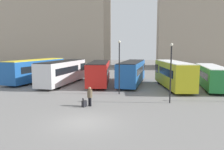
{
  "coord_description": "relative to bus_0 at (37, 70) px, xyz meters",
  "views": [
    {
      "loc": [
        4.19,
        -13.67,
        4.96
      ],
      "look_at": [
        -0.08,
        12.56,
        1.69
      ],
      "focal_mm": 35.0,
      "sensor_mm": 36.0,
      "label": 1
    }
  ],
  "objects": [
    {
      "name": "ground_plane",
      "position": [
        12.12,
        -16.54,
        -1.79
      ],
      "size": [
        160.0,
        160.0,
        0.0
      ],
      "primitive_type": "plane",
      "color": "slate"
    },
    {
      "name": "bus_2",
      "position": [
        9.7,
        -0.68,
        -0.1
      ],
      "size": [
        4.01,
        10.68,
        3.1
      ],
      "rotation": [
        0.0,
        0.0,
        1.71
      ],
      "color": "red",
      "rests_on": "ground_plane"
    },
    {
      "name": "suitcase",
      "position": [
        11.07,
        -12.7,
        -1.51
      ],
      "size": [
        0.41,
        0.48,
        0.77
      ],
      "rotation": [
        0.0,
        0.0,
        1.14
      ],
      "color": "black",
      "rests_on": "ground_plane"
    },
    {
      "name": "bus_1",
      "position": [
        4.76,
        -1.51,
        -0.03
      ],
      "size": [
        3.23,
        11.21,
        3.24
      ],
      "rotation": [
        0.0,
        0.0,
        1.5
      ],
      "color": "silver",
      "rests_on": "ground_plane"
    },
    {
      "name": "lamp_post_1",
      "position": [
        13.34,
        -7.07,
        1.61
      ],
      "size": [
        0.28,
        0.28,
        5.78
      ],
      "color": "black",
      "rests_on": "ground_plane"
    },
    {
      "name": "lamp_post_2",
      "position": [
        18.4,
        -10.16,
        1.42
      ],
      "size": [
        0.28,
        0.28,
        5.41
      ],
      "color": "black",
      "rests_on": "ground_plane"
    },
    {
      "name": "bus_4",
      "position": [
        19.51,
        -2.27,
        0.01
      ],
      "size": [
        4.11,
        10.4,
        3.32
      ],
      "rotation": [
        0.0,
        0.0,
        1.74
      ],
      "color": "gold",
      "rests_on": "ground_plane"
    },
    {
      "name": "bus_3",
      "position": [
        14.24,
        -0.16,
        -0.06
      ],
      "size": [
        3.32,
        10.92,
        3.18
      ],
      "rotation": [
        0.0,
        0.0,
        1.49
      ],
      "color": "#1E56A3",
      "rests_on": "ground_plane"
    },
    {
      "name": "bus_5",
      "position": [
        24.27,
        -1.32,
        -0.27
      ],
      "size": [
        3.12,
        10.58,
        2.77
      ],
      "rotation": [
        0.0,
        0.0,
        1.51
      ],
      "color": "#237A38",
      "rests_on": "ground_plane"
    },
    {
      "name": "building_block_left",
      "position": [
        -9.93,
        29.04,
        8.55
      ],
      "size": [
        30.72,
        10.91,
        20.68
      ],
      "color": "tan",
      "rests_on": "ground_plane"
    },
    {
      "name": "traveler",
      "position": [
        11.48,
        -12.39,
        -0.79
      ],
      "size": [
        0.57,
        0.57,
        1.67
      ],
      "rotation": [
        0.0,
        0.0,
        1.14
      ],
      "color": "black",
      "rests_on": "ground_plane"
    },
    {
      "name": "bus_0",
      "position": [
        0.0,
        0.0,
        0.0
      ],
      "size": [
        4.43,
        11.6,
        3.28
      ],
      "rotation": [
        0.0,
        0.0,
        1.4
      ],
      "color": "#1E56A3",
      "rests_on": "ground_plane"
    }
  ]
}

